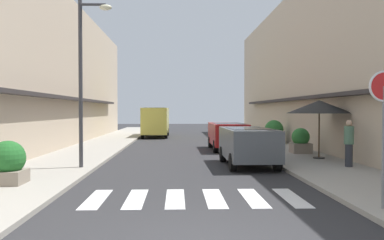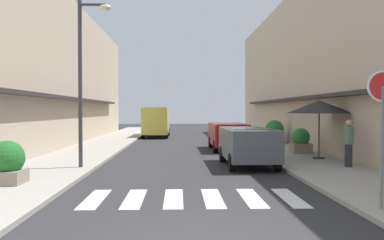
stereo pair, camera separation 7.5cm
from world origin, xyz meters
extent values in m
plane|color=#2B2B2D|center=(0.00, 15.57, 0.00)|extent=(85.65, 85.65, 0.00)
cube|color=#9E998E|center=(-4.93, 15.57, 0.06)|extent=(3.16, 54.51, 0.12)
cube|color=#9E998E|center=(4.93, 15.57, 0.06)|extent=(3.16, 54.51, 0.12)
cube|color=#C6B299|center=(-9.01, 16.52, 4.33)|extent=(5.00, 37.04, 8.66)
cube|color=#332D2D|center=(-6.26, 16.52, 2.80)|extent=(0.50, 25.93, 0.16)
cube|color=#C6B299|center=(9.01, 16.52, 4.68)|extent=(5.00, 37.04, 9.37)
cube|color=#332D2D|center=(6.26, 16.52, 2.80)|extent=(0.50, 25.93, 0.16)
cube|color=silver|center=(-2.38, 3.43, 0.01)|extent=(0.45, 2.20, 0.01)
cube|color=silver|center=(-1.43, 3.43, 0.01)|extent=(0.45, 2.20, 0.01)
cube|color=silver|center=(-0.48, 3.43, 0.01)|extent=(0.45, 2.20, 0.01)
cube|color=silver|center=(0.47, 3.43, 0.01)|extent=(0.45, 2.20, 0.01)
cube|color=silver|center=(1.42, 3.43, 0.01)|extent=(0.45, 2.20, 0.01)
cube|color=silver|center=(2.38, 3.43, 0.01)|extent=(0.45, 2.20, 0.01)
cube|color=#4C5156|center=(2.30, 9.07, 0.89)|extent=(1.81, 4.09, 1.13)
cube|color=black|center=(2.30, 8.86, 1.19)|extent=(1.50, 2.30, 0.56)
cylinder|color=black|center=(1.48, 10.40, 0.32)|extent=(0.23, 0.64, 0.64)
cylinder|color=black|center=(3.07, 10.42, 0.32)|extent=(0.23, 0.64, 0.64)
cylinder|color=black|center=(1.52, 7.71, 0.32)|extent=(0.23, 0.64, 0.64)
cylinder|color=black|center=(3.11, 7.74, 0.32)|extent=(0.23, 0.64, 0.64)
cube|color=maroon|center=(2.30, 15.38, 0.89)|extent=(1.78, 4.35, 1.13)
cube|color=black|center=(2.30, 15.17, 1.19)|extent=(1.48, 2.44, 0.56)
cylinder|color=black|center=(1.49, 16.81, 0.32)|extent=(0.22, 0.64, 0.64)
cylinder|color=black|center=(3.08, 16.82, 0.32)|extent=(0.22, 0.64, 0.64)
cylinder|color=black|center=(1.51, 13.95, 0.32)|extent=(0.22, 0.64, 0.64)
cylinder|color=black|center=(3.10, 13.96, 0.32)|extent=(0.22, 0.64, 0.64)
cube|color=#D8CC4C|center=(-2.15, 26.20, 1.34)|extent=(1.99, 5.41, 2.03)
cube|color=black|center=(-2.15, 25.93, 2.09)|extent=(1.66, 3.04, 0.56)
cylinder|color=black|center=(-3.03, 27.99, 0.32)|extent=(0.22, 0.64, 0.64)
cylinder|color=black|center=(-1.24, 27.98, 0.32)|extent=(0.22, 0.64, 0.64)
cylinder|color=black|center=(-3.06, 24.43, 0.32)|extent=(0.22, 0.64, 0.64)
cylinder|color=black|center=(-1.27, 24.42, 0.32)|extent=(0.22, 0.64, 0.64)
cylinder|color=slate|center=(3.81, 1.79, 1.38)|extent=(0.07, 0.07, 2.52)
cylinder|color=red|center=(3.81, 1.79, 2.64)|extent=(0.64, 0.03, 0.64)
torus|color=white|center=(3.81, 1.79, 2.64)|extent=(0.65, 0.05, 0.65)
cylinder|color=#38383D|center=(-3.85, 8.15, 3.08)|extent=(0.14, 0.14, 5.93)
cylinder|color=#38383D|center=(-3.40, 8.15, 5.90)|extent=(0.90, 0.10, 0.10)
ellipsoid|color=beige|center=(-2.95, 8.15, 5.80)|extent=(0.44, 0.28, 0.20)
cylinder|color=#262626|center=(5.55, 10.41, 0.15)|extent=(0.48, 0.48, 0.06)
cylinder|color=#4C3823|center=(5.55, 10.41, 1.21)|extent=(0.06, 0.06, 2.18)
cone|color=black|center=(5.55, 10.41, 2.30)|extent=(2.73, 2.73, 0.55)
cube|color=gray|center=(-5.09, 4.93, 0.31)|extent=(0.90, 0.90, 0.38)
sphere|color=#236628|center=(-5.09, 4.93, 0.83)|extent=(0.96, 0.96, 0.96)
cube|color=gray|center=(5.45, 12.60, 0.35)|extent=(0.89, 0.89, 0.47)
sphere|color=#2D7533|center=(5.45, 12.60, 0.89)|extent=(0.85, 0.85, 0.85)
cube|color=#4C4C4C|center=(5.63, 18.58, 0.34)|extent=(1.08, 1.08, 0.43)
sphere|color=#2D7533|center=(5.63, 18.58, 0.96)|extent=(1.17, 1.17, 1.17)
cylinder|color=#282B33|center=(5.75, 7.91, 0.53)|extent=(0.26, 0.26, 0.81)
cylinder|color=#4C7259|center=(5.75, 7.91, 1.26)|extent=(0.34, 0.34, 0.64)
sphere|color=tan|center=(5.75, 7.91, 1.69)|extent=(0.22, 0.22, 0.22)
camera|label=1|loc=(-0.43, -6.29, 2.14)|focal=37.65mm
camera|label=2|loc=(-0.35, -6.29, 2.14)|focal=37.65mm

